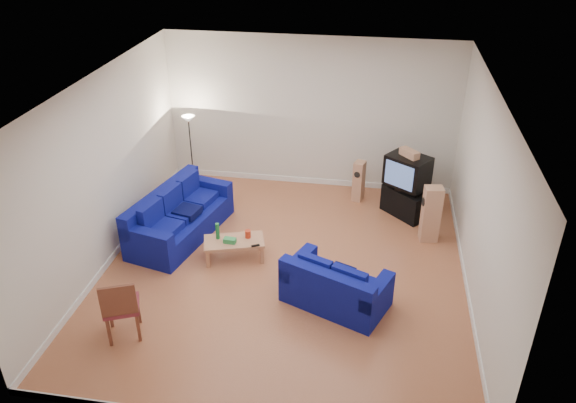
% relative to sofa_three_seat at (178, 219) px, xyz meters
% --- Properties ---
extents(room, '(6.01, 6.51, 3.21)m').
position_rel_sofa_three_seat_xyz_m(room, '(2.12, -0.77, 1.22)').
color(room, brown).
rests_on(room, ground).
extents(sofa_three_seat, '(1.49, 2.43, 0.88)m').
position_rel_sofa_three_seat_xyz_m(sofa_three_seat, '(0.00, 0.00, 0.00)').
color(sofa_three_seat, navy).
rests_on(sofa_three_seat, ground).
extents(sofa_loveseat, '(1.77, 1.40, 0.78)m').
position_rel_sofa_three_seat_xyz_m(sofa_loveseat, '(3.04, -1.54, -0.03)').
color(sofa_loveseat, navy).
rests_on(sofa_loveseat, ground).
extents(coffee_table, '(1.13, 0.79, 0.37)m').
position_rel_sofa_three_seat_xyz_m(coffee_table, '(1.21, -0.58, -0.01)').
color(coffee_table, tan).
rests_on(coffee_table, ground).
extents(bottle, '(0.09, 0.09, 0.30)m').
position_rel_sofa_three_seat_xyz_m(bottle, '(0.93, -0.57, 0.19)').
color(bottle, '#197233').
rests_on(bottle, coffee_table).
extents(tissue_box, '(0.21, 0.13, 0.08)m').
position_rel_sofa_three_seat_xyz_m(tissue_box, '(1.16, -0.66, 0.09)').
color(tissue_box, green).
rests_on(tissue_box, coffee_table).
extents(red_canister, '(0.14, 0.14, 0.14)m').
position_rel_sofa_three_seat_xyz_m(red_canister, '(1.43, -0.46, 0.12)').
color(red_canister, red).
rests_on(red_canister, coffee_table).
extents(remote, '(0.15, 0.11, 0.02)m').
position_rel_sofa_three_seat_xyz_m(remote, '(1.62, -0.70, 0.06)').
color(remote, black).
rests_on(remote, coffee_table).
extents(tv_stand, '(1.01, 1.00, 0.56)m').
position_rel_sofa_three_seat_xyz_m(tv_stand, '(4.17, 1.45, -0.05)').
color(tv_stand, black).
rests_on(tv_stand, ground).
extents(av_receiver, '(0.61, 0.57, 0.11)m').
position_rel_sofa_three_seat_xyz_m(av_receiver, '(4.22, 1.40, 0.29)').
color(av_receiver, black).
rests_on(av_receiver, tv_stand).
extents(television, '(0.95, 0.90, 0.59)m').
position_rel_sofa_three_seat_xyz_m(television, '(4.13, 1.43, 0.64)').
color(television, black).
rests_on(television, av_receiver).
extents(centre_speaker, '(0.39, 0.41, 0.14)m').
position_rel_sofa_three_seat_xyz_m(centre_speaker, '(4.13, 1.42, 1.00)').
color(centre_speaker, tan).
rests_on(centre_speaker, television).
extents(speaker_left, '(0.26, 0.30, 0.86)m').
position_rel_sofa_three_seat_xyz_m(speaker_left, '(3.21, 1.89, 0.10)').
color(speaker_left, tan).
rests_on(speaker_left, ground).
extents(speaker_right, '(0.36, 0.29, 1.08)m').
position_rel_sofa_three_seat_xyz_m(speaker_right, '(4.57, 0.58, 0.22)').
color(speaker_right, tan).
rests_on(speaker_right, ground).
extents(floor_lamp, '(0.27, 0.27, 1.60)m').
position_rel_sofa_three_seat_xyz_m(floor_lamp, '(-0.33, 1.93, 1.00)').
color(floor_lamp, black).
rests_on(floor_lamp, ground).
extents(dining_chair, '(0.64, 0.64, 1.02)m').
position_rel_sofa_three_seat_xyz_m(dining_chair, '(0.15, -2.76, 0.24)').
color(dining_chair, brown).
rests_on(dining_chair, ground).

